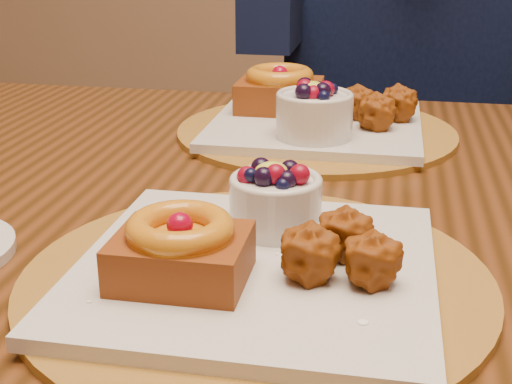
% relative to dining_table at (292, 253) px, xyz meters
% --- Properties ---
extents(dining_table, '(1.60, 0.90, 0.76)m').
position_rel_dining_table_xyz_m(dining_table, '(0.00, 0.00, 0.00)').
color(dining_table, '#341C09').
rests_on(dining_table, ground).
extents(place_setting_near, '(0.38, 0.38, 0.08)m').
position_rel_dining_table_xyz_m(place_setting_near, '(-0.00, -0.22, 0.10)').
color(place_setting_near, brown).
rests_on(place_setting_near, dining_table).
extents(place_setting_far, '(0.38, 0.38, 0.09)m').
position_rel_dining_table_xyz_m(place_setting_far, '(-0.00, 0.21, 0.11)').
color(place_setting_far, brown).
rests_on(place_setting_far, dining_table).
extents(chair_far, '(0.42, 0.42, 0.83)m').
position_rel_dining_table_xyz_m(chair_far, '(0.07, 0.86, -0.22)').
color(chair_far, black).
rests_on(chair_far, ground).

